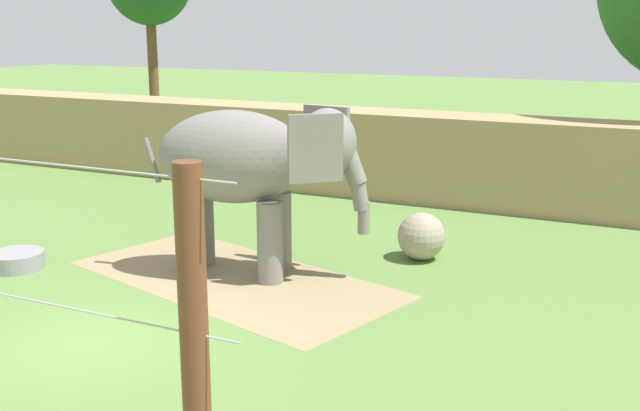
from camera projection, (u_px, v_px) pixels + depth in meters
The scene contains 6 objects.
ground_plane at pixel (91, 343), 12.07m from camera, with size 120.00×120.00×0.00m, color #5B7F3D.
dirt_patch at pixel (234, 279), 15.07m from camera, with size 6.75×3.22×0.01m, color #937F5B.
embankment_wall at pixel (372, 153), 22.24m from camera, with size 36.00×1.80×2.44m, color tan.
elephant at pixel (250, 165), 14.86m from camera, with size 4.38×2.50×3.35m.
enrichment_ball at pixel (421, 236), 16.19m from camera, with size 1.01×1.01×1.01m, color gray.
water_tub at pixel (17, 260), 15.65m from camera, with size 1.10×1.10×0.35m.
Camera 1 is at (8.12, -8.56, 4.95)m, focal length 42.93 mm.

